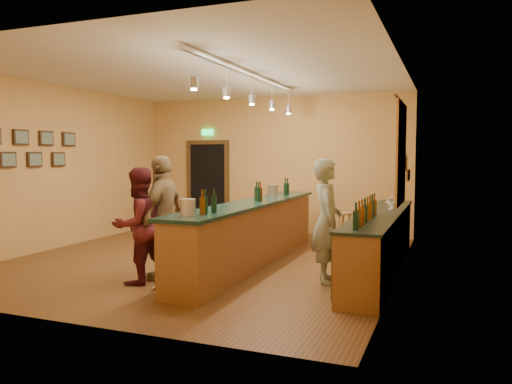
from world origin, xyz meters
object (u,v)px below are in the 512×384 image
at_px(back_counter, 381,241).
at_px(tasting_bar, 252,228).
at_px(customer_b, 163,217).
at_px(customer_a, 138,226).
at_px(bartender, 327,221).
at_px(bar_stool, 344,220).

relative_size(back_counter, tasting_bar, 0.89).
bearing_deg(back_counter, customer_b, -151.88).
height_order(tasting_bar, customer_a, customer_a).
relative_size(tasting_bar, customer_a, 3.07).
bearing_deg(customer_b, customer_a, -32.21).
height_order(bartender, customer_b, customer_b).
distance_m(back_counter, tasting_bar, 2.11).
height_order(tasting_bar, bar_stool, tasting_bar).
distance_m(tasting_bar, bartender, 1.66).
bearing_deg(bar_stool, customer_b, -118.66).
distance_m(back_counter, bartender, 1.20).
bearing_deg(customer_b, bartender, 100.97).
bearing_deg(customer_a, bartender, 131.13).
bearing_deg(customer_a, back_counter, 140.66).
relative_size(tasting_bar, bartender, 2.86).
distance_m(customer_a, bar_stool, 4.52).
distance_m(tasting_bar, customer_b, 1.66).
distance_m(back_counter, bar_stool, 2.25).
relative_size(tasting_bar, customer_b, 2.79).
bearing_deg(bartender, back_counter, -55.27).
bearing_deg(bar_stool, customer_a, -118.54).
bearing_deg(tasting_bar, customer_a, -120.55).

